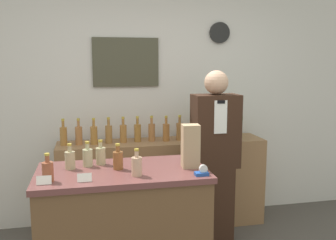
% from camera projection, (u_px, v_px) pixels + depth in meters
% --- Properties ---
extents(back_wall, '(5.20, 0.09, 2.70)m').
position_uv_depth(back_wall, '(150.00, 97.00, 4.06)').
color(back_wall, silver).
rests_on(back_wall, ground_plane).
extents(back_shelf, '(2.14, 0.44, 0.92)m').
position_uv_depth(back_shelf, '(163.00, 183.00, 3.95)').
color(back_shelf, '#8E6642').
rests_on(back_shelf, ground_plane).
extents(display_counter, '(1.18, 0.65, 0.98)m').
position_uv_depth(display_counter, '(123.00, 235.00, 2.70)').
color(display_counter, brown).
rests_on(display_counter, ground_plane).
extents(shopkeeper, '(0.42, 0.26, 1.66)m').
position_uv_depth(shopkeeper, '(215.00, 160.00, 3.47)').
color(shopkeeper, '#331E14').
rests_on(shopkeeper, ground_plane).
extents(potted_plant, '(0.33, 0.33, 0.39)m').
position_uv_depth(potted_plant, '(227.00, 119.00, 3.96)').
color(potted_plant, '#9E998E').
rests_on(potted_plant, back_shelf).
extents(paper_bag, '(0.13, 0.11, 0.31)m').
position_uv_depth(paper_bag, '(190.00, 146.00, 2.67)').
color(paper_bag, tan).
rests_on(paper_bag, display_counter).
extents(tape_dispenser, '(0.09, 0.06, 0.07)m').
position_uv_depth(tape_dispenser, '(202.00, 172.00, 2.50)').
color(tape_dispenser, '#1E4799').
rests_on(tape_dispenser, display_counter).
extents(price_card_left, '(0.09, 0.02, 0.06)m').
position_uv_depth(price_card_left, '(44.00, 180.00, 2.31)').
color(price_card_left, white).
rests_on(price_card_left, display_counter).
extents(price_card_right, '(0.09, 0.02, 0.06)m').
position_uv_depth(price_card_right, '(84.00, 178.00, 2.36)').
color(price_card_right, white).
rests_on(price_card_right, display_counter).
extents(counter_bottle_0, '(0.07, 0.07, 0.18)m').
position_uv_depth(counter_bottle_0, '(48.00, 171.00, 2.36)').
color(counter_bottle_0, brown).
rests_on(counter_bottle_0, display_counter).
extents(counter_bottle_1, '(0.07, 0.07, 0.18)m').
position_uv_depth(counter_bottle_1, '(70.00, 160.00, 2.64)').
color(counter_bottle_1, tan).
rests_on(counter_bottle_1, display_counter).
extents(counter_bottle_2, '(0.07, 0.07, 0.18)m').
position_uv_depth(counter_bottle_2, '(88.00, 157.00, 2.71)').
color(counter_bottle_2, tan).
rests_on(counter_bottle_2, display_counter).
extents(counter_bottle_3, '(0.07, 0.07, 0.18)m').
position_uv_depth(counter_bottle_3, '(101.00, 155.00, 2.76)').
color(counter_bottle_3, tan).
rests_on(counter_bottle_3, display_counter).
extents(counter_bottle_4, '(0.07, 0.07, 0.18)m').
position_uv_depth(counter_bottle_4, '(118.00, 160.00, 2.63)').
color(counter_bottle_4, brown).
rests_on(counter_bottle_4, display_counter).
extents(counter_bottle_5, '(0.07, 0.07, 0.18)m').
position_uv_depth(counter_bottle_5, '(137.00, 166.00, 2.48)').
color(counter_bottle_5, tan).
rests_on(counter_bottle_5, display_counter).
extents(shelf_bottle_0, '(0.07, 0.07, 0.26)m').
position_uv_depth(shelf_bottle_0, '(63.00, 135.00, 3.66)').
color(shelf_bottle_0, '#A16C33').
rests_on(shelf_bottle_0, back_shelf).
extents(shelf_bottle_1, '(0.07, 0.07, 0.26)m').
position_uv_depth(shelf_bottle_1, '(79.00, 135.00, 3.69)').
color(shelf_bottle_1, '#A56A3B').
rests_on(shelf_bottle_1, back_shelf).
extents(shelf_bottle_2, '(0.07, 0.07, 0.26)m').
position_uv_depth(shelf_bottle_2, '(94.00, 134.00, 3.70)').
color(shelf_bottle_2, '#A47035').
rests_on(shelf_bottle_2, back_shelf).
extents(shelf_bottle_3, '(0.07, 0.07, 0.26)m').
position_uv_depth(shelf_bottle_3, '(109.00, 133.00, 3.75)').
color(shelf_bottle_3, olive).
rests_on(shelf_bottle_3, back_shelf).
extents(shelf_bottle_4, '(0.07, 0.07, 0.26)m').
position_uv_depth(shelf_bottle_4, '(123.00, 133.00, 3.79)').
color(shelf_bottle_4, '#A26C35').
rests_on(shelf_bottle_4, back_shelf).
extents(shelf_bottle_5, '(0.07, 0.07, 0.26)m').
position_uv_depth(shelf_bottle_5, '(138.00, 132.00, 3.83)').
color(shelf_bottle_5, olive).
rests_on(shelf_bottle_5, back_shelf).
extents(shelf_bottle_6, '(0.07, 0.07, 0.26)m').
position_uv_depth(shelf_bottle_6, '(152.00, 132.00, 3.86)').
color(shelf_bottle_6, '#A2693B').
rests_on(shelf_bottle_6, back_shelf).
extents(shelf_bottle_7, '(0.07, 0.07, 0.26)m').
position_uv_depth(shelf_bottle_7, '(166.00, 132.00, 3.86)').
color(shelf_bottle_7, '#A26532').
rests_on(shelf_bottle_7, back_shelf).
extents(shelf_bottle_8, '(0.07, 0.07, 0.26)m').
position_uv_depth(shelf_bottle_8, '(180.00, 131.00, 3.90)').
color(shelf_bottle_8, olive).
rests_on(shelf_bottle_8, back_shelf).
extents(shelf_bottle_9, '(0.07, 0.07, 0.26)m').
position_uv_depth(shelf_bottle_9, '(193.00, 130.00, 3.94)').
color(shelf_bottle_9, olive).
rests_on(shelf_bottle_9, back_shelf).
extents(shelf_bottle_10, '(0.07, 0.07, 0.26)m').
position_uv_depth(shelf_bottle_10, '(207.00, 130.00, 3.94)').
color(shelf_bottle_10, '#9E6938').
rests_on(shelf_bottle_10, back_shelf).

